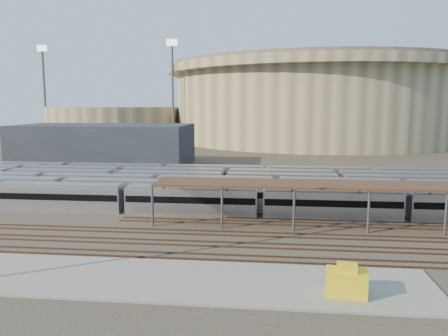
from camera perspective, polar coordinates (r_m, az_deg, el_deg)
ground at (r=52.14m, az=-1.06°, el=-8.27°), size 420.00×420.00×0.00m
apron at (r=39.26m, az=-11.41°, el=-13.93°), size 50.00×9.00×0.20m
subway_trains at (r=69.49m, az=2.07°, el=-2.56°), size 125.32×23.90×3.60m
inspection_shed at (r=56.69m, az=22.15°, el=-2.36°), size 60.30×6.00×5.30m
empty_tracks at (r=47.38m, az=-1.83°, el=-9.86°), size 170.00×9.62×0.18m
stadium at (r=190.52m, az=11.95°, el=8.55°), size 124.00×124.00×32.50m
secondary_arena at (r=191.61m, az=-14.14°, el=5.65°), size 56.00×56.00×14.00m
service_building at (r=112.89m, az=-15.33°, el=2.95°), size 42.00×20.00×10.00m
floodlight_0 at (r=163.78m, az=-6.73°, el=10.22°), size 4.00×1.00×38.40m
floodlight_1 at (r=192.71m, az=-22.41°, el=9.36°), size 4.00×1.00×38.40m
floodlight_3 at (r=210.31m, az=1.76°, el=9.82°), size 4.00×1.00×38.40m
yellow_equipment at (r=36.17m, az=15.70°, el=-14.22°), size 3.39×2.41×1.95m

